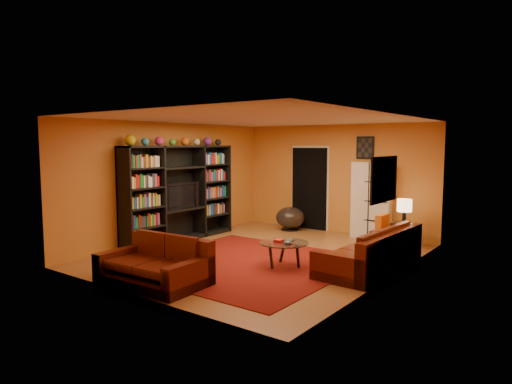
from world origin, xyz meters
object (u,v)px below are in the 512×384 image
Objects in this scene: loveseat at (158,265)px; table_lamp at (404,206)px; entertainment_unit at (180,193)px; sofa at (375,254)px; storage_cabinet at (372,200)px; bowl_chair at (290,218)px; tv at (179,196)px; coffee_table at (284,245)px; side_table at (403,235)px.

table_lamp reaches higher than loveseat.
entertainment_unit is 5.99× the size of table_lamp.
entertainment_unit reaches higher than sofa.
table_lamp is (0.91, -0.47, -0.01)m from storage_cabinet.
loveseat is 4.94m from bowl_chair.
entertainment_unit is 2.90m from bowl_chair.
loveseat is (2.01, -2.41, -0.77)m from entertainment_unit.
bowl_chair is (-3.11, 2.22, 0.03)m from sofa.
tv is 2.02× the size of table_lamp.
sofa is 2.75× the size of coffee_table.
bowl_chair is (1.26, 2.57, -0.70)m from tv.
loveseat is 5.25m from table_lamp.
tv is at bearing -116.10° from bowl_chair.
coffee_table is 0.50× the size of storage_cabinet.
storage_cabinet is at bearing -17.04° from loveseat.
side_table is (2.19, 4.74, -0.03)m from loveseat.
loveseat is 3.38× the size of side_table.
coffee_table is 3.03m from side_table.
storage_cabinet is at bearing 85.92° from coffee_table.
sofa is at bearing -84.07° from table_lamp.
entertainment_unit is at bearing -151.02° from side_table.
tv is at bearing -173.21° from sofa.
side_table is at bearing 98.25° from sofa.
loveseat is at bearing -114.83° from table_lamp.
coffee_table is at bearing -8.88° from entertainment_unit.
entertainment_unit is at bearing -144.99° from storage_cabinet.
entertainment_unit is 3.17m from coffee_table.
table_lamp is at bearing -59.85° from tv.
loveseat is at bearing -50.23° from entertainment_unit.
entertainment_unit is at bearing 171.12° from coffee_table.
entertainment_unit is 1.78× the size of loveseat.
tv is 4.86m from side_table.
tv is 0.60× the size of loveseat.
coffee_table is (3.06, -0.48, -0.66)m from entertainment_unit.
storage_cabinet reaches higher than coffee_table.
storage_cabinet reaches higher than tv.
loveseat is 2.38× the size of bowl_chair.
sofa reaches higher than coffee_table.
entertainment_unit is 4.87m from side_table.
bowl_chair is at bearing 176.94° from side_table.
sofa reaches higher than bowl_chair.
entertainment_unit reaches higher than coffee_table.
tv is at bearing -143.72° from storage_cabinet.
table_lamp is (4.15, 2.41, -0.16)m from tv.
entertainment_unit is 4.49m from sofa.
storage_cabinet reaches higher than side_table.
table_lamp reaches higher than side_table.
entertainment_unit is at bearing -117.77° from bowl_chair.
storage_cabinet is at bearing 9.11° from bowl_chair.
table_lamp reaches higher than bowl_chair.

